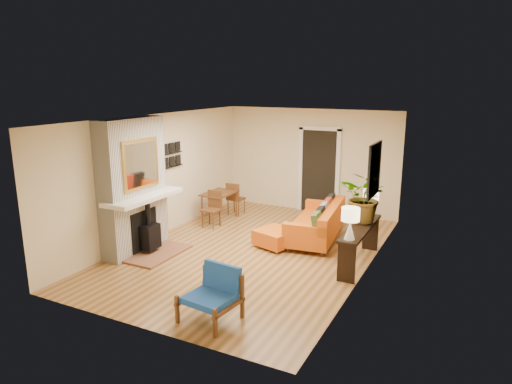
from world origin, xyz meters
TOP-DOWN VIEW (x-y plane):
  - room_shell at (0.60, 2.63)m, footprint 6.50×6.50m
  - fireplace at (-2.00, -1.00)m, footprint 1.09×1.68m
  - sofa at (0.97, 1.24)m, footprint 1.12×2.15m
  - ottoman at (0.33, 0.42)m, footprint 0.86×0.86m
  - blue_chair at (0.73, -2.55)m, footprint 0.79×0.78m
  - dining_table at (-1.58, 1.52)m, footprint 0.64×1.52m
  - console_table at (2.07, 0.26)m, footprint 0.34×1.85m
  - lamp_near at (2.07, -0.48)m, footprint 0.30×0.30m
  - lamp_far at (2.07, 0.95)m, footprint 0.30×0.30m
  - houseplant at (2.06, 0.57)m, footprint 1.05×0.98m

SIDE VIEW (x-z plane):
  - ottoman at x=0.33m, z-range 0.03..0.38m
  - sofa at x=0.97m, z-range -0.05..0.76m
  - blue_chair at x=0.73m, z-range 0.03..0.78m
  - dining_table at x=-1.58m, z-range 0.13..0.95m
  - console_table at x=2.07m, z-range 0.21..0.94m
  - lamp_near at x=2.07m, z-range 0.79..1.33m
  - lamp_far at x=2.07m, z-range 0.79..1.33m
  - houseplant at x=2.06m, z-range 0.72..1.68m
  - room_shell at x=0.60m, z-range -2.01..4.49m
  - fireplace at x=-2.00m, z-range -0.06..2.54m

